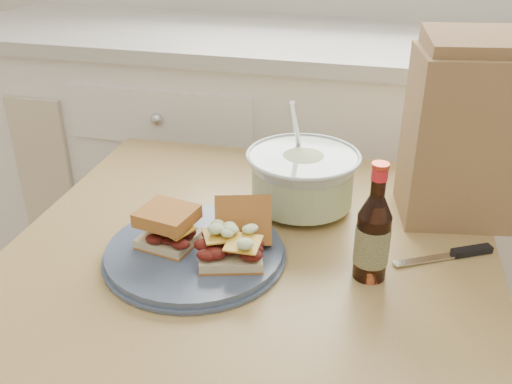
% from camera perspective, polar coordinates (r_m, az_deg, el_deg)
% --- Properties ---
extents(cabinet_run, '(2.50, 0.64, 0.94)m').
position_cam_1_polar(cabinet_run, '(1.90, 8.67, 1.15)').
color(cabinet_run, white).
rests_on(cabinet_run, ground).
extents(dining_table, '(0.91, 0.91, 0.73)m').
position_cam_1_polar(dining_table, '(1.11, -0.39, -9.97)').
color(dining_table, '#A98A4F').
rests_on(dining_table, ground).
extents(plate, '(0.31, 0.31, 0.02)m').
position_cam_1_polar(plate, '(1.02, -6.14, -6.02)').
color(plate, '#455470').
rests_on(plate, dining_table).
extents(sandwich_left, '(0.11, 0.10, 0.07)m').
position_cam_1_polar(sandwich_left, '(1.01, -8.79, -3.43)').
color(sandwich_left, beige).
rests_on(sandwich_left, plate).
extents(sandwich_right, '(0.13, 0.17, 0.09)m').
position_cam_1_polar(sandwich_right, '(0.98, -2.09, -4.60)').
color(sandwich_right, beige).
rests_on(sandwich_right, plate).
extents(coleslaw_bowl, '(0.23, 0.23, 0.23)m').
position_cam_1_polar(coleslaw_bowl, '(1.15, 4.66, 1.08)').
color(coleslaw_bowl, silver).
rests_on(coleslaw_bowl, dining_table).
extents(beer_bottle, '(0.06, 0.06, 0.21)m').
position_cam_1_polar(beer_bottle, '(0.95, 11.60, -4.33)').
color(beer_bottle, black).
rests_on(beer_bottle, dining_table).
extents(knife, '(0.17, 0.11, 0.01)m').
position_cam_1_polar(knife, '(1.08, 19.71, -5.77)').
color(knife, silver).
rests_on(knife, dining_table).
extents(paper_bag, '(0.28, 0.21, 0.33)m').
position_cam_1_polar(paper_bag, '(1.16, 21.11, 5.05)').
color(paper_bag, '#967448').
rests_on(paper_bag, dining_table).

